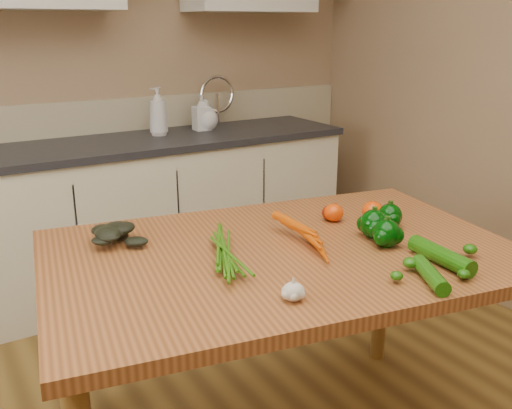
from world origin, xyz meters
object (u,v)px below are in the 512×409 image
object	(u,v)px
pepper_b	(390,216)
tomato_a	(330,213)
carrot_bunch	(280,238)
leafy_greens	(121,228)
pepper_c	(387,234)
soap_bottle_c	(206,115)
zucchini_a	(441,256)
tomato_b	(334,213)
tomato_c	(373,211)
zucchini_b	(430,275)
soap_bottle_a	(158,111)
garlic_bulb	(293,292)
table	(282,275)
soap_bottle_b	(202,113)
pepper_a	(374,224)

from	to	relation	value
pepper_b	tomato_a	world-z (taller)	pepper_b
carrot_bunch	leafy_greens	bearing A→B (deg)	153.60
pepper_b	pepper_c	xyz separation A→B (m)	(-0.14, -0.13, 0.00)
soap_bottle_c	carrot_bunch	size ratio (longest dim) A/B	0.66
leafy_greens	zucchini_a	bearing A→B (deg)	-40.66
tomato_b	zucchini_a	size ratio (longest dim) A/B	0.30
soap_bottle_c	tomato_c	size ratio (longest dim) A/B	2.30
pepper_b	zucchini_b	size ratio (longest dim) A/B	0.45
carrot_bunch	pepper_b	world-z (taller)	pepper_b
soap_bottle_a	leafy_greens	distance (m)	1.55
leafy_greens	zucchini_b	size ratio (longest dim) A/B	1.11
soap_bottle_c	pepper_c	bearing A→B (deg)	-11.42
carrot_bunch	zucchini_b	size ratio (longest dim) A/B	1.44
zucchini_a	garlic_bulb	bearing A→B (deg)	176.16
soap_bottle_a	tomato_a	xyz separation A→B (m)	(0.06, -1.55, -0.19)
table	carrot_bunch	distance (m)	0.13
zucchini_a	zucchini_b	world-z (taller)	zucchini_a
soap_bottle_c	leafy_greens	distance (m)	1.74
soap_bottle_c	tomato_a	size ratio (longest dim) A/B	2.92
soap_bottle_c	table	bearing A→B (deg)	-21.86
pepper_b	zucchini_a	xyz separation A→B (m)	(-0.10, -0.33, -0.02)
table	soap_bottle_c	distance (m)	1.84
soap_bottle_b	garlic_bulb	bearing A→B (deg)	73.26
leafy_greens	garlic_bulb	bearing A→B (deg)	-67.93
garlic_bulb	pepper_b	size ratio (longest dim) A/B	0.68
garlic_bulb	pepper_a	bearing A→B (deg)	25.94
pepper_a	tomato_a	size ratio (longest dim) A/B	1.54
soap_bottle_a	tomato_a	distance (m)	1.56
tomato_a	leafy_greens	bearing A→B (deg)	167.14
zucchini_a	soap_bottle_c	bearing A→B (deg)	83.74
tomato_c	zucchini_b	xyz separation A→B (m)	(-0.23, -0.50, -0.01)
garlic_bulb	tomato_c	distance (m)	0.74
soap_bottle_a	carrot_bunch	xyz separation A→B (m)	(-0.26, -1.70, -0.18)
table	tomato_b	bearing A→B (deg)	32.75
soap_bottle_b	tomato_a	xyz separation A→B (m)	(-0.23, -1.58, -0.16)
soap_bottle_b	pepper_b	distance (m)	1.76
soap_bottle_b	pepper_a	size ratio (longest dim) A/B	2.20
table	soap_bottle_a	world-z (taller)	soap_bottle_a
soap_bottle_b	pepper_c	world-z (taller)	soap_bottle_b
tomato_c	leafy_greens	bearing A→B (deg)	163.93
leafy_greens	tomato_c	world-z (taller)	leafy_greens
carrot_bunch	pepper_b	size ratio (longest dim) A/B	3.19
tomato_b	zucchini_a	distance (m)	0.49
leafy_greens	carrot_bunch	bearing A→B (deg)	-36.16
tomato_c	pepper_a	bearing A→B (deg)	-131.39
table	soap_bottle_b	size ratio (longest dim) A/B	7.75
tomato_a	zucchini_b	distance (m)	0.59
zucchini_a	table	bearing A→B (deg)	135.13
soap_bottle_b	soap_bottle_c	world-z (taller)	soap_bottle_b
carrot_bunch	tomato_b	xyz separation A→B (m)	(0.33, 0.13, -0.00)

